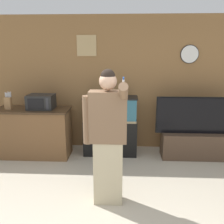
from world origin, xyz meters
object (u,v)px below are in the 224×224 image
at_px(knife_block, 8,103).
at_px(aquarium_on_stand, 110,126).
at_px(person_standing, 107,137).
at_px(counter_island, 34,132).
at_px(microwave, 41,102).
at_px(tv_on_stand, 196,140).

xyz_separation_m(knife_block, aquarium_on_stand, (1.84, 0.19, -0.47)).
distance_m(knife_block, person_standing, 2.33).
xyz_separation_m(knife_block, person_standing, (1.89, -1.36, -0.12)).
bearing_deg(counter_island, person_standing, -43.68).
distance_m(microwave, aquarium_on_stand, 1.35).
relative_size(counter_island, microwave, 2.92).
relative_size(microwave, person_standing, 0.27).
xyz_separation_m(counter_island, microwave, (0.17, 0.02, 0.58)).
xyz_separation_m(microwave, tv_on_stand, (2.85, 0.04, -0.70)).
distance_m(microwave, tv_on_stand, 2.94).
bearing_deg(knife_block, person_standing, -35.85).
bearing_deg(microwave, counter_island, -173.71).
xyz_separation_m(tv_on_stand, person_standing, (-1.55, -1.47, 0.57)).
relative_size(aquarium_on_stand, tv_on_stand, 0.74).
height_order(microwave, knife_block, knife_block).
distance_m(counter_island, microwave, 0.61).
bearing_deg(aquarium_on_stand, person_standing, -88.07).
height_order(knife_block, aquarium_on_stand, knife_block).
height_order(counter_island, tv_on_stand, tv_on_stand).
bearing_deg(person_standing, counter_island, 136.32).
bearing_deg(aquarium_on_stand, tv_on_stand, -2.91).
relative_size(knife_block, person_standing, 0.18).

